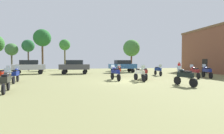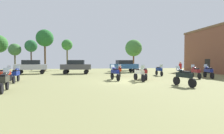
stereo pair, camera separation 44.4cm
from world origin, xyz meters
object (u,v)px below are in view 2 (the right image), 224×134
(motorcycle_3, at_px, (115,73))
(motorcycle_9, at_px, (16,74))
(motorcycle_7, at_px, (208,71))
(motorcycle_10, at_px, (120,70))
(tree_5, at_px, (15,50))
(person_1, at_px, (180,68))
(motorcycle_12, at_px, (144,72))
(tree_4, at_px, (67,45))
(car_3, at_px, (31,66))
(tree_1, at_px, (45,38))
(motorcycle_1, at_px, (5,74))
(motorcycle_6, at_px, (184,76))
(tree_3, at_px, (31,46))
(tree_2, at_px, (134,48))
(motorcycle_11, at_px, (4,80))
(motorcycle_2, at_px, (195,72))
(motorcycle_5, at_px, (159,70))
(motorcycle_8, at_px, (139,73))
(car_2, at_px, (76,66))
(car_1, at_px, (124,65))

(motorcycle_3, xyz_separation_m, motorcycle_9, (-8.88, -0.37, -0.02))
(motorcycle_7, relative_size, motorcycle_9, 1.04)
(motorcycle_10, distance_m, tree_5, 22.45)
(person_1, bearing_deg, tree_5, -161.75)
(motorcycle_12, relative_size, tree_4, 0.36)
(car_3, distance_m, tree_4, 11.41)
(motorcycle_7, relative_size, car_3, 0.49)
(tree_1, relative_size, tree_5, 1.53)
(motorcycle_1, distance_m, tree_1, 18.62)
(motorcycle_6, distance_m, tree_3, 29.89)
(motorcycle_12, relative_size, person_1, 1.24)
(motorcycle_6, relative_size, tree_2, 0.34)
(motorcycle_10, relative_size, motorcycle_11, 1.03)
(tree_2, bearing_deg, motorcycle_2, -84.02)
(motorcycle_5, height_order, motorcycle_8, motorcycle_8)
(motorcycle_5, xyz_separation_m, motorcycle_11, (-14.23, -9.51, 0.00))
(tree_1, bearing_deg, tree_2, 1.62)
(motorcycle_1, bearing_deg, car_2, 65.81)
(motorcycle_6, height_order, tree_5, tree_5)
(car_2, relative_size, tree_2, 0.70)
(motorcycle_7, distance_m, car_3, 22.94)
(tree_1, relative_size, tree_4, 1.26)
(motorcycle_9, relative_size, car_3, 0.48)
(motorcycle_7, bearing_deg, motorcycle_3, -165.03)
(motorcycle_3, distance_m, motorcycle_8, 2.38)
(motorcycle_12, xyz_separation_m, tree_3, (-16.44, 18.77, 3.99))
(car_3, bearing_deg, tree_5, 20.99)
(motorcycle_8, distance_m, tree_1, 23.33)
(motorcycle_2, xyz_separation_m, tree_5, (-24.92, 17.67, 3.22))
(motorcycle_8, bearing_deg, motorcycle_9, -12.51)
(tree_2, relative_size, tree_3, 1.06)
(motorcycle_8, height_order, motorcycle_10, motorcycle_8)
(tree_4, height_order, tree_5, tree_4)
(tree_3, bearing_deg, motorcycle_10, -45.07)
(motorcycle_3, bearing_deg, motorcycle_10, 60.72)
(motorcycle_6, relative_size, tree_4, 0.35)
(motorcycle_1, distance_m, tree_5, 19.33)
(car_1, bearing_deg, tree_4, 38.94)
(motorcycle_10, bearing_deg, motorcycle_9, -145.99)
(motorcycle_1, relative_size, motorcycle_10, 1.00)
(motorcycle_12, bearing_deg, car_1, 95.26)
(motorcycle_1, distance_m, tree_4, 20.28)
(motorcycle_1, relative_size, tree_5, 0.42)
(motorcycle_5, xyz_separation_m, car_3, (-17.08, 5.25, 0.46))
(motorcycle_1, bearing_deg, motorcycle_7, 9.25)
(motorcycle_9, bearing_deg, motorcycle_11, -84.49)
(motorcycle_7, distance_m, motorcycle_9, 19.33)
(motorcycle_10, relative_size, tree_1, 0.28)
(motorcycle_3, distance_m, motorcycle_11, 9.30)
(tree_5, bearing_deg, car_2, -37.31)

